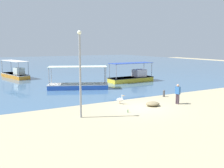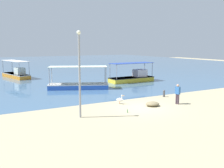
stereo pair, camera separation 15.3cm
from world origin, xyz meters
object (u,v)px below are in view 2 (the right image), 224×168
Objects in this scene: lamp_post at (79,70)px; fisherman_standing at (178,93)px; mooring_bollard at (164,93)px; glass_bottle at (127,111)px; fishing_boat_far_left at (78,85)px; fishing_boat_center at (16,74)px; net_pile at (152,104)px; pelican at (120,100)px; fishing_boat_near_right at (133,77)px.

fisherman_standing is at bearing -1.31° from lamp_post.
fisherman_standing reaches higher than mooring_bollard.
glass_bottle is at bearing -176.61° from fisherman_standing.
glass_bottle is (-0.44, -11.20, -0.38)m from fishing_boat_far_left.
fishing_boat_center reaches higher than net_pile.
net_pile is at bearing -43.47° from pelican.
fisherman_standing is at bearing -11.07° from net_pile.
fisherman_standing reaches higher than glass_bottle.
pelican is (5.30, -21.79, -0.23)m from fishing_boat_center.
fishing_boat_far_left reaches higher than mooring_bollard.
lamp_post reaches higher than mooring_bollard.
fishing_boat_center is at bearing 116.18° from mooring_bollard.
fishing_boat_near_right reaches higher than fishing_boat_far_left.
fishing_boat_near_right is 10.27m from mooring_bollard.
fishing_boat_far_left is at bearing 124.80° from mooring_bollard.
pelican is 5.65m from lamp_post.
fisherman_standing is 6.26× the size of glass_bottle.
fisherman_standing is at bearing -106.86° from fishing_boat_near_right.
fishing_boat_far_left is 6.01× the size of net_pile.
fishing_boat_center is at bearing 92.24° from lamp_post.
fishing_boat_center is 17.56m from fishing_boat_near_right.
mooring_bollard reaches higher than glass_bottle.
fishing_boat_center is 10.15× the size of mooring_bollard.
lamp_post reaches higher than net_pile.
fishing_boat_center is 25.90m from fisherman_standing.
fishing_boat_center reaches higher than fishing_boat_far_left.
net_pile is at bearing -116.44° from fishing_boat_near_right.
fishing_boat_near_right reaches higher than fisherman_standing.
fishing_boat_center is 24.74m from net_pile.
fishing_boat_far_left is 25.64× the size of glass_bottle.
fisherman_standing is at bearing -68.47° from fishing_boat_center.
fishing_boat_far_left is at bearing 92.98° from pelican.
net_pile is 4.26× the size of glass_bottle.
glass_bottle is (4.41, -24.39, -0.49)m from fishing_boat_center.
lamp_post reaches higher than fisherman_standing.
lamp_post is at bearing -177.79° from net_pile.
fishing_boat_far_left is 9.82m from mooring_bollard.
glass_bottle is (3.48, -0.50, -3.18)m from lamp_post.
net_pile is at bearing 2.21° from lamp_post.
fishing_boat_near_right reaches higher than glass_bottle.
mooring_bollard is at bearing 15.50° from lamp_post.
mooring_bollard is at bearing -106.40° from fishing_boat_near_right.
net_pile is (2.41, -10.46, -0.31)m from fishing_boat_far_left.
fisherman_standing is 1.47× the size of net_pile.
fishing_boat_near_right is 13.15m from pelican.
fisherman_standing is (8.57, -0.20, -2.38)m from lamp_post.
fisherman_standing is (4.21, -2.30, 0.53)m from pelican.
fishing_boat_center is 23.69m from mooring_bollard.
fishing_boat_center is 5.90× the size of net_pile.
pelican is at bearing 25.73° from lamp_post.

